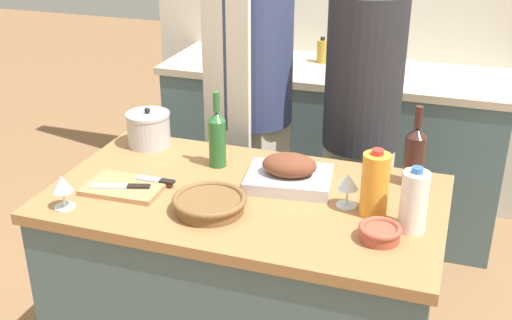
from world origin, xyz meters
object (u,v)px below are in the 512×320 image
wine_glass_right (62,185)px  wine_bottle_green (415,154)px  wicker_basket (210,203)px  person_cook_aproned (252,93)px  stock_pot (149,129)px  milk_jug (414,201)px  stand_mixer (243,37)px  juice_jug (375,184)px  cutting_board (125,187)px  condiment_bottle_short (322,51)px  knife_paring (157,180)px  condiment_bottle_tall (346,49)px  roasting_pan (289,173)px  wine_bottle_dark (217,137)px  mixing_bowl (380,232)px  person_cook_guest (361,119)px  wine_glass_left (348,183)px  knife_chef (122,186)px

wine_glass_right → wine_bottle_green: bearing=27.1°
wicker_basket → person_cook_aproned: 0.90m
stock_pot → milk_jug: size_ratio=0.82×
stand_mixer → person_cook_aproned: (0.34, -0.81, -0.04)m
juice_jug → stock_pot: bearing=163.9°
stock_pot → person_cook_aproned: bearing=56.0°
cutting_board → condiment_bottle_short: 1.70m
knife_paring → condiment_bottle_tall: bearing=78.0°
knife_paring → person_cook_aproned: size_ratio=0.08×
knife_paring → condiment_bottle_short: bearing=82.0°
roasting_pan → stand_mixer: 1.58m
juice_jug → wine_bottle_dark: 0.65m
mixing_bowl → person_cook_guest: bearing=103.7°
wicker_basket → wine_glass_left: size_ratio=2.07×
wine_bottle_dark → stand_mixer: size_ratio=1.06×
cutting_board → wine_glass_right: (-0.12, -0.18, 0.07)m
juice_jug → wine_bottle_green: wine_bottle_green is taller
wine_glass_right → cutting_board: bearing=55.7°
wine_glass_left → condiment_bottle_tall: 1.61m
cutting_board → roasting_pan: bearing=22.1°
roasting_pan → wine_glass_right: (-0.67, -0.40, 0.04)m
stock_pot → condiment_bottle_short: condiment_bottle_short is taller
cutting_board → person_cook_aproned: (0.20, 0.83, 0.11)m
mixing_bowl → knife_paring: size_ratio=0.94×
wicker_basket → roasting_pan: bearing=53.8°
person_cook_guest → knife_paring: bearing=-109.4°
mixing_bowl → knife_paring: mixing_bowl is taller
stock_pot → stand_mixer: stand_mixer is taller
cutting_board → wicker_basket: bearing=-7.9°
milk_jug → knife_paring: bearing=178.6°
mixing_bowl → knife_paring: bearing=171.9°
stock_pot → condiment_bottle_tall: (0.55, 1.32, 0.05)m
wicker_basket → person_cook_aproned: (-0.15, 0.88, 0.09)m
roasting_pan → wine_bottle_dark: wine_bottle_dark is taller
person_cook_aproned → cutting_board: bearing=-79.1°
mixing_bowl → condiment_bottle_short: size_ratio=0.93×
wicker_basket → knife_chef: (-0.35, 0.03, -0.01)m
juice_jug → milk_jug: juice_jug is taller
wine_bottle_dark → knife_chef: bearing=-127.4°
juice_jug → milk_jug: (0.13, -0.07, -0.01)m
roasting_pan → stand_mixer: stand_mixer is taller
wine_glass_left → knife_paring: size_ratio=0.85×
juice_jug → condiment_bottle_tall: (-0.42, 1.60, 0.01)m
cutting_board → stock_pot: size_ratio=1.58×
wine_bottle_green → condiment_bottle_short: (-0.64, 1.29, -0.01)m
roasting_pan → juice_jug: (0.32, -0.11, 0.06)m
mixing_bowl → wine_glass_left: bearing=127.5°
milk_jug → stand_mixer: bearing=125.5°
juice_jug → milk_jug: 0.15m
milk_jug → wine_bottle_green: (-0.03, 0.33, 0.02)m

